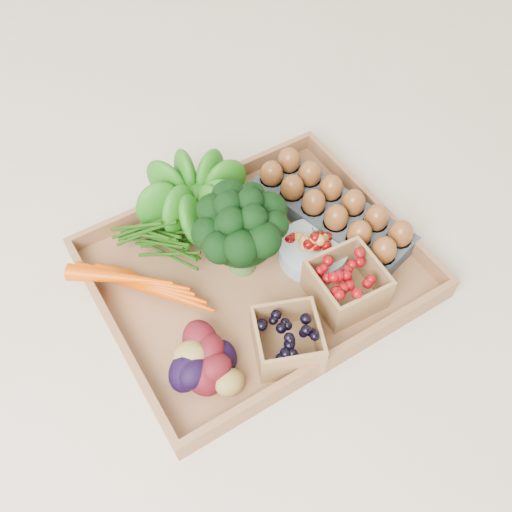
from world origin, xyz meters
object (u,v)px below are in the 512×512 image
egg_carton (332,214)px  tray (256,273)px  broccoli (242,245)px  cherry_bowl (313,251)px

egg_carton → tray: bearing=172.9°
broccoli → cherry_bowl: broccoli is taller
broccoli → tray: bearing=-53.5°
tray → egg_carton: bearing=7.4°
tray → egg_carton: size_ratio=1.71×
tray → cherry_bowl: size_ratio=4.27×
tray → cherry_bowl: 0.11m
cherry_bowl → egg_carton: 0.10m
tray → broccoli: size_ratio=3.35×
tray → broccoli: bearing=126.5°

